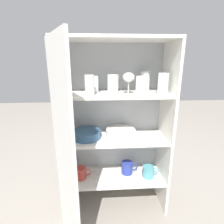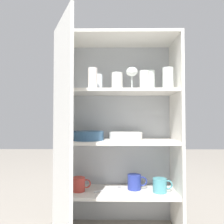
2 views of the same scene
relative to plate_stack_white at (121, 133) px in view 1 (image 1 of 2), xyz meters
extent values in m
plane|color=gray|center=(-0.05, -0.16, -0.62)|extent=(8.00, 8.00, 0.00)
cube|color=#B2B7BC|center=(-0.05, 0.13, 0.01)|extent=(0.79, 0.02, 1.28)
cube|color=white|center=(-0.43, -0.02, 0.01)|extent=(0.02, 0.32, 1.28)
cube|color=white|center=(0.34, -0.02, 0.01)|extent=(0.02, 0.32, 1.28)
cube|color=white|center=(-0.05, -0.02, 0.66)|extent=(0.79, 0.32, 0.02)
cube|color=silver|center=(-0.05, -0.02, -0.37)|extent=(0.75, 0.29, 0.02)
cube|color=silver|center=(-0.05, -0.02, -0.04)|extent=(0.75, 0.29, 0.02)
cube|color=silver|center=(-0.05, -0.02, 0.30)|extent=(0.75, 0.29, 0.02)
cube|color=silver|center=(-0.35, -0.35, 0.01)|extent=(0.19, 0.36, 1.28)
cylinder|color=white|center=(0.17, 0.02, 0.38)|extent=(0.07, 0.07, 0.14)
cylinder|color=silver|center=(-0.22, -0.10, 0.38)|extent=(0.06, 0.06, 0.13)
cylinder|color=white|center=(0.12, -0.07, 0.37)|extent=(0.06, 0.06, 0.12)
cylinder|color=white|center=(-0.19, 0.02, 0.37)|extent=(0.07, 0.07, 0.12)
cylinder|color=white|center=(-0.06, 0.01, 0.37)|extent=(0.08, 0.08, 0.13)
cylinder|color=white|center=(0.27, -0.08, 0.38)|extent=(0.07, 0.07, 0.14)
cylinder|color=white|center=(0.04, -0.08, 0.31)|extent=(0.07, 0.07, 0.01)
cylinder|color=white|center=(0.04, -0.08, 0.35)|extent=(0.01, 0.01, 0.08)
ellipsoid|color=white|center=(0.04, -0.08, 0.42)|extent=(0.08, 0.08, 0.06)
cylinder|color=white|center=(0.00, 0.00, -0.02)|extent=(0.22, 0.22, 0.01)
cylinder|color=white|center=(0.00, 0.00, -0.01)|extent=(0.22, 0.22, 0.01)
cylinder|color=white|center=(0.00, 0.00, 0.00)|extent=(0.22, 0.22, 0.01)
cylinder|color=white|center=(0.00, 0.00, 0.00)|extent=(0.22, 0.22, 0.01)
cylinder|color=white|center=(0.00, 0.00, 0.01)|extent=(0.22, 0.22, 0.01)
cylinder|color=white|center=(0.00, 0.00, 0.02)|extent=(0.22, 0.22, 0.01)
cylinder|color=#33567A|center=(-0.26, -0.02, 0.00)|extent=(0.21, 0.21, 0.06)
torus|color=#33567A|center=(-0.26, -0.02, 0.03)|extent=(0.21, 0.21, 0.01)
cylinder|color=#BC3D33|center=(-0.32, -0.03, -0.32)|extent=(0.08, 0.08, 0.09)
torus|color=#BC3D33|center=(-0.26, -0.03, -0.31)|extent=(0.06, 0.01, 0.06)
cylinder|color=#283893|center=(0.06, 0.01, -0.31)|extent=(0.09, 0.09, 0.10)
torus|color=#283893|center=(0.11, 0.01, -0.31)|extent=(0.06, 0.01, 0.06)
cylinder|color=teal|center=(0.22, -0.05, -0.32)|extent=(0.09, 0.09, 0.09)
torus|color=teal|center=(0.27, -0.05, -0.31)|extent=(0.06, 0.01, 0.06)
cylinder|color=silver|center=(-0.13, -0.01, -0.36)|extent=(0.17, 0.11, 0.01)
ellipsoid|color=silver|center=(-0.05, 0.04, -0.36)|extent=(0.04, 0.04, 0.01)
camera|label=1|loc=(-0.15, -1.23, 0.52)|focal=28.00mm
camera|label=2|loc=(-0.08, -1.50, 0.12)|focal=35.00mm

